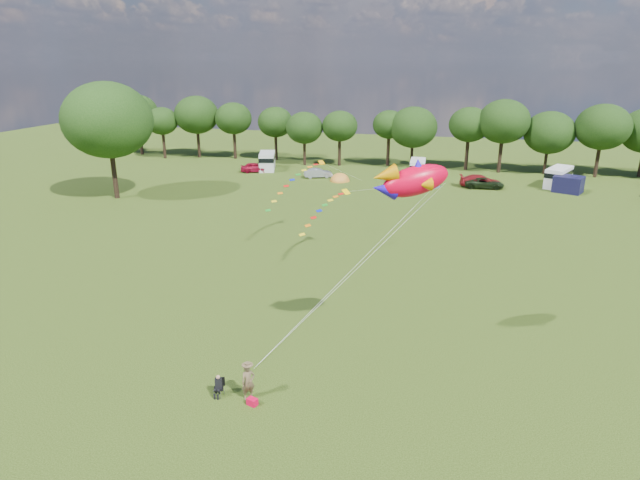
% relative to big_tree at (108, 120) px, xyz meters
% --- Properties ---
extents(ground_plane, '(180.00, 180.00, 0.00)m').
position_rel_big_tree_xyz_m(ground_plane, '(30.00, -28.00, -9.02)').
color(ground_plane, black).
rests_on(ground_plane, ground).
extents(tree_line, '(102.98, 10.98, 10.27)m').
position_rel_big_tree_xyz_m(tree_line, '(35.30, 26.99, -2.67)').
color(tree_line, black).
rests_on(tree_line, ground).
extents(big_tree, '(10.00, 10.00, 13.28)m').
position_rel_big_tree_xyz_m(big_tree, '(0.00, 0.00, 0.00)').
color(big_tree, black).
rests_on(big_tree, ground).
extents(car_a, '(4.52, 3.14, 1.40)m').
position_rel_big_tree_xyz_m(car_a, '(10.27, 18.16, -8.32)').
color(car_a, maroon).
rests_on(car_a, ground).
extents(car_b, '(3.84, 2.64, 1.27)m').
position_rel_big_tree_xyz_m(car_b, '(20.03, 16.89, -8.38)').
color(car_b, gray).
rests_on(car_b, ground).
extents(car_c, '(5.23, 2.68, 1.51)m').
position_rel_big_tree_xyz_m(car_c, '(41.51, 16.83, -8.27)').
color(car_c, maroon).
rests_on(car_c, ground).
extents(car_d, '(5.15, 2.69, 1.35)m').
position_rel_big_tree_xyz_m(car_d, '(41.95, 16.26, -8.34)').
color(car_d, black).
rests_on(car_d, ground).
extents(campervan_b, '(3.57, 5.53, 2.51)m').
position_rel_big_tree_xyz_m(campervan_b, '(11.33, 20.41, -7.67)').
color(campervan_b, silver).
rests_on(campervan_b, ground).
extents(campervan_c, '(2.28, 4.88, 2.34)m').
position_rel_big_tree_xyz_m(campervan_c, '(33.17, 21.03, -7.76)').
color(campervan_c, white).
rests_on(campervan_c, ground).
extents(campervan_d, '(4.07, 5.52, 2.49)m').
position_rel_big_tree_xyz_m(campervan_d, '(51.09, 19.41, -7.68)').
color(campervan_d, white).
rests_on(campervan_d, ground).
extents(tent_orange, '(2.67, 2.93, 2.09)m').
position_rel_big_tree_xyz_m(tent_orange, '(23.38, 15.58, -9.00)').
color(tent_orange, orange).
rests_on(tent_orange, ground).
extents(tent_greyblue, '(3.59, 3.93, 2.67)m').
position_rel_big_tree_xyz_m(tent_greyblue, '(34.81, 15.66, -9.00)').
color(tent_greyblue, slate).
rests_on(tent_greyblue, ground).
extents(awning_navy, '(3.95, 3.63, 2.00)m').
position_rel_big_tree_xyz_m(awning_navy, '(51.84, 16.62, -8.02)').
color(awning_navy, '#131233').
rests_on(awning_navy, ground).
extents(kite_flyer, '(0.80, 0.77, 1.84)m').
position_rel_big_tree_xyz_m(kite_flyer, '(29.73, -32.59, -8.10)').
color(kite_flyer, brown).
rests_on(kite_flyer, ground).
extents(camp_chair, '(0.60, 0.62, 1.15)m').
position_rel_big_tree_xyz_m(camp_chair, '(28.24, -32.73, -8.33)').
color(camp_chair, '#99999E').
rests_on(camp_chair, ground).
extents(kite_bag, '(0.56, 0.46, 0.35)m').
position_rel_big_tree_xyz_m(kite_bag, '(30.09, -33.05, -8.84)').
color(kite_bag, red).
rests_on(kite_bag, ground).
extents(fish_kite, '(4.16, 2.92, 2.22)m').
position_rel_big_tree_xyz_m(fish_kite, '(36.43, -27.15, 0.98)').
color(fish_kite, red).
rests_on(fish_kite, ground).
extents(streamer_kite_b, '(4.20, 4.62, 3.77)m').
position_rel_big_tree_xyz_m(streamer_kite_b, '(25.42, -9.54, -3.17)').
color(streamer_kite_b, orange).
rests_on(streamer_kite_b, ground).
extents(streamer_kite_c, '(3.11, 4.99, 2.80)m').
position_rel_big_tree_xyz_m(streamer_kite_c, '(28.86, -12.93, -4.51)').
color(streamer_kite_c, yellow).
rests_on(streamer_kite_c, ground).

